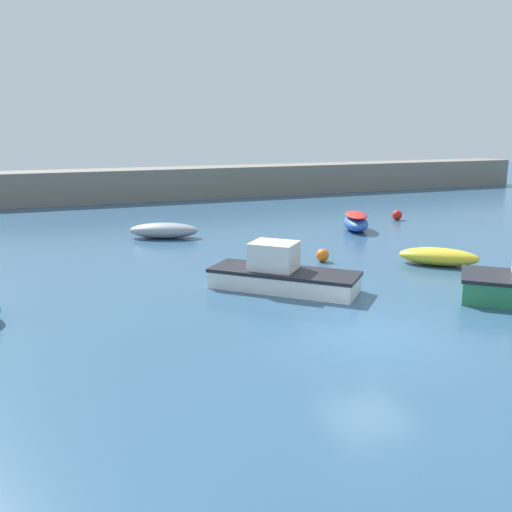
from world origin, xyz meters
TOP-DOWN VIEW (x-y plane):
  - ground_plane at (0.00, 0.00)m, footprint 120.00×120.00m
  - harbor_breakwater at (0.00, 30.74)m, footprint 66.77×3.13m
  - rowboat_with_red_cover at (7.82, 13.83)m, footprint 2.35×3.28m
  - cabin_cruiser_white at (-0.47, 4.91)m, footprint 4.94×4.81m
  - rowboat_white_midwater at (-2.30, 15.44)m, footprint 3.71×2.56m
  - rowboat_blue_near at (6.90, 5.82)m, footprint 3.20×3.02m
  - mooring_buoy_red at (11.90, 15.88)m, footprint 0.59×0.59m
  - mooring_buoy_orange at (2.78, 8.04)m, footprint 0.54×0.54m

SIDE VIEW (x-z plane):
  - ground_plane at x=0.00m, z-range -0.20..0.00m
  - mooring_buoy_orange at x=2.78m, z-range 0.00..0.54m
  - mooring_buoy_red at x=11.90m, z-range 0.00..0.59m
  - rowboat_blue_near at x=6.90m, z-range 0.00..0.70m
  - rowboat_white_midwater at x=-2.30m, z-range 0.00..0.76m
  - rowboat_with_red_cover at x=7.82m, z-range 0.00..0.96m
  - cabin_cruiser_white at x=-0.47m, z-range -0.28..1.37m
  - harbor_breakwater at x=0.00m, z-range 0.00..2.34m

